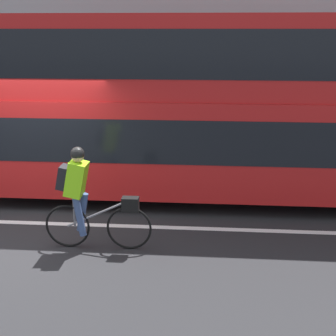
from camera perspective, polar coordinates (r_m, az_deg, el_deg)
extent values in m
plane|color=#232326|center=(8.68, -16.14, -6.90)|extent=(80.00, 80.00, 0.00)
cube|color=silver|center=(8.82, -15.77, -6.46)|extent=(50.00, 0.14, 0.01)
cube|color=#A8A399|center=(13.25, -8.60, 2.07)|extent=(60.00, 2.26, 0.14)
cylinder|color=black|center=(10.08, -9.67, -0.37)|extent=(0.92, 0.30, 0.92)
cube|color=#B21919|center=(9.66, 11.91, 3.29)|extent=(11.92, 2.49, 1.84)
cube|color=black|center=(9.61, 11.99, 4.57)|extent=(11.44, 2.51, 0.81)
cube|color=#B21919|center=(9.42, 12.53, 13.22)|extent=(11.92, 2.39, 1.50)
cube|color=black|center=(9.42, 12.56, 13.68)|extent=(11.44, 2.41, 0.84)
torus|color=black|center=(7.44, -4.76, -7.32)|extent=(0.72, 0.04, 0.72)
torus|color=black|center=(7.65, -12.13, -6.94)|extent=(0.72, 0.04, 0.72)
cylinder|color=slate|center=(7.44, -8.58, -5.52)|extent=(1.00, 0.03, 0.49)
cylinder|color=slate|center=(7.52, -11.38, -5.14)|extent=(0.03, 0.03, 0.53)
cube|color=black|center=(7.28, -4.60, -4.42)|extent=(0.26, 0.16, 0.22)
cube|color=#8CE019|center=(7.32, -11.11, -1.28)|extent=(0.37, 0.32, 0.58)
cube|color=black|center=(7.37, -12.61, -1.09)|extent=(0.21, 0.26, 0.38)
cylinder|color=#384C7A|center=(7.59, -10.39, -5.31)|extent=(0.22, 0.11, 0.65)
cylinder|color=#384C7A|center=(7.43, -10.74, -5.82)|extent=(0.20, 0.11, 0.64)
sphere|color=tan|center=(7.21, -10.96, 1.39)|extent=(0.19, 0.19, 0.19)
sphere|color=black|center=(7.20, -10.98, 1.72)|extent=(0.21, 0.21, 0.21)
cylinder|color=#59595B|center=(13.37, -15.88, 7.22)|extent=(0.07, 0.07, 2.36)
cube|color=#1959B2|center=(13.21, -16.28, 11.24)|extent=(0.36, 0.02, 0.36)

